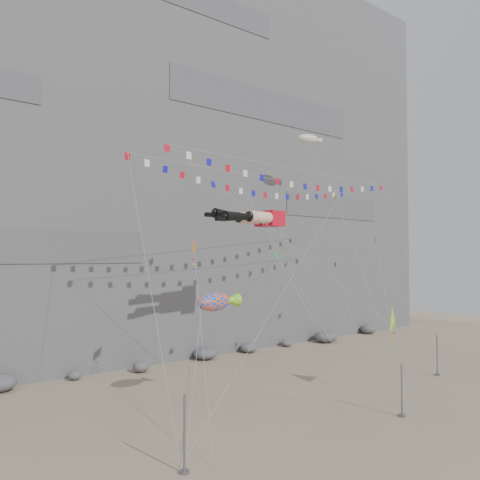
{
  "coord_description": "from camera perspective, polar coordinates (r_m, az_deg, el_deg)",
  "views": [
    {
      "loc": [
        -27.82,
        -25.93,
        11.13
      ],
      "look_at": [
        -1.32,
        9.0,
        12.69
      ],
      "focal_mm": 35.0,
      "sensor_mm": 36.0,
      "label": 1
    }
  ],
  "objects": [
    {
      "name": "anchor_pole_center",
      "position": [
        36.01,
        19.12,
        -16.91
      ],
      "size": [
        0.12,
        0.12,
        3.64
      ],
      "primitive_type": "cylinder",
      "color": "slate",
      "rests_on": "ground"
    },
    {
      "name": "small_kite_b",
      "position": [
        46.06,
        11.63,
        -3.3
      ],
      "size": [
        6.41,
        9.89,
        15.07
      ],
      "color": "purple",
      "rests_on": "ground"
    },
    {
      "name": "anchor_pole_left",
      "position": [
        26.19,
        -6.79,
        -22.41
      ],
      "size": [
        0.12,
        0.12,
        4.0
      ],
      "primitive_type": "cylinder",
      "color": "slate",
      "rests_on": "ground"
    },
    {
      "name": "legs_kite",
      "position": [
        41.53,
        1.59,
        2.75
      ],
      "size": [
        7.91,
        16.01,
        20.68
      ],
      "rotation": [
        0.0,
        0.0,
        0.09
      ],
      "color": "red",
      "rests_on": "ground"
    },
    {
      "name": "ground",
      "position": [
        39.62,
        9.94,
        -18.32
      ],
      "size": [
        120.0,
        120.0,
        0.0
      ],
      "primitive_type": "plane",
      "color": "gray",
      "rests_on": "ground"
    },
    {
      "name": "delta_kite",
      "position": [
        39.66,
        18.25,
        -9.42
      ],
      "size": [
        2.99,
        4.21,
        7.73
      ],
      "color": "yellow",
      "rests_on": "ground"
    },
    {
      "name": "small_kite_c",
      "position": [
        39.61,
        4.65,
        -2.18
      ],
      "size": [
        1.04,
        10.39,
        14.87
      ],
      "color": "green",
      "rests_on": "ground"
    },
    {
      "name": "small_kite_e",
      "position": [
        51.58,
        16.26,
        -0.18
      ],
      "size": [
        10.84,
        10.61,
        19.18
      ],
      "color": "#1313AA",
      "rests_on": "ground"
    },
    {
      "name": "flag_banner_lower",
      "position": [
        43.84,
        7.15,
        8.48
      ],
      "size": [
        28.6,
        9.57,
        23.99
      ],
      "color": "red",
      "rests_on": "ground"
    },
    {
      "name": "flag_banner_upper",
      "position": [
        45.03,
        2.39,
        7.69
      ],
      "size": [
        30.12,
        14.71,
        27.39
      ],
      "color": "red",
      "rests_on": "ground"
    },
    {
      "name": "cliff",
      "position": [
        65.75,
        -11.45,
        10.18
      ],
      "size": [
        80.0,
        28.0,
        50.0
      ],
      "primitive_type": "cube",
      "color": "slate",
      "rests_on": "ground"
    },
    {
      "name": "blimp_windsock",
      "position": [
        55.95,
        8.34,
        12.05
      ],
      "size": [
        5.53,
        15.6,
        28.89
      ],
      "color": "beige",
      "rests_on": "ground"
    },
    {
      "name": "talus_boulders",
      "position": [
        52.23,
        -4.27,
        -13.66
      ],
      "size": [
        60.0,
        3.0,
        1.2
      ],
      "primitive_type": null,
      "color": "#58585D",
      "rests_on": "ground"
    },
    {
      "name": "small_kite_a",
      "position": [
        40.62,
        -0.87,
        8.29
      ],
      "size": [
        4.07,
        13.0,
        22.64
      ],
      "color": "orange",
      "rests_on": "ground"
    },
    {
      "name": "fish_windsock",
      "position": [
        33.91,
        -3.22,
        -7.52
      ],
      "size": [
        7.3,
        5.95,
        10.56
      ],
      "color": "#FF550D",
      "rests_on": "ground"
    },
    {
      "name": "anchor_pole_right",
      "position": [
        48.81,
        22.9,
        -12.8
      ],
      "size": [
        0.12,
        0.12,
        3.76
      ],
      "primitive_type": "cylinder",
      "color": "slate",
      "rests_on": "ground"
    },
    {
      "name": "harlequin_kite",
      "position": [
        35.13,
        -5.62,
        -1.0
      ],
      "size": [
        5.39,
        10.13,
        15.46
      ],
      "color": "red",
      "rests_on": "ground"
    },
    {
      "name": "small_kite_d",
      "position": [
        48.6,
        11.71,
        4.57
      ],
      "size": [
        6.96,
        13.36,
        22.39
      ],
      "color": "gold",
      "rests_on": "ground"
    }
  ]
}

